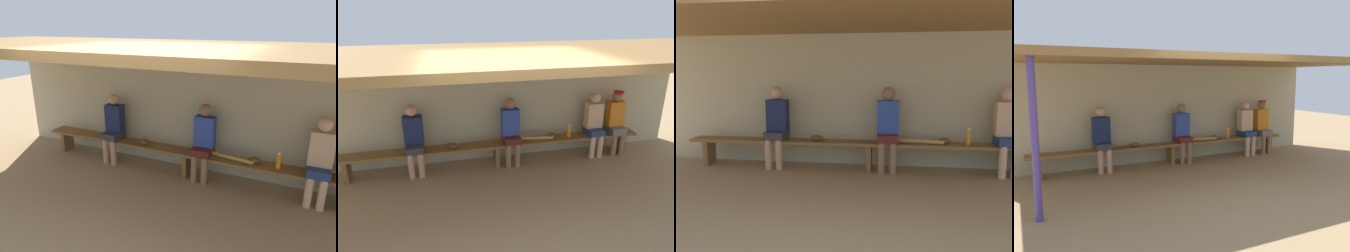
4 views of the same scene
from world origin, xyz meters
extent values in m
plane|color=#9E7F59|center=(0.00, 0.00, 0.00)|extent=(24.00, 24.00, 0.00)
cube|color=#B7AD8C|center=(0.00, 2.00, 1.10)|extent=(8.00, 0.20, 2.20)
cube|color=olive|center=(0.00, 0.70, 2.26)|extent=(8.00, 2.80, 0.12)
cube|color=brown|center=(0.00, 1.55, 0.43)|extent=(6.00, 0.36, 0.05)
cube|color=brown|center=(-2.75, 1.55, 0.21)|extent=(0.08, 0.29, 0.41)
cube|color=brown|center=(0.00, 1.55, 0.21)|extent=(0.08, 0.29, 0.41)
cube|color=#333338|center=(-1.53, 1.53, 0.53)|extent=(0.32, 0.40, 0.14)
cylinder|color=tan|center=(-1.62, 1.37, 0.24)|extent=(0.11, 0.11, 0.48)
cylinder|color=tan|center=(-1.44, 1.37, 0.24)|extent=(0.11, 0.11, 0.48)
cube|color=#19234C|center=(-1.53, 1.61, 0.86)|extent=(0.34, 0.20, 0.52)
sphere|color=tan|center=(-1.53, 1.61, 1.23)|extent=(0.21, 0.21, 0.21)
cube|color=#591E19|center=(0.29, 1.53, 0.53)|extent=(0.32, 0.40, 0.14)
cylinder|color=#8C6647|center=(0.20, 1.37, 0.24)|extent=(0.11, 0.11, 0.48)
cylinder|color=#8C6647|center=(0.38, 1.37, 0.24)|extent=(0.11, 0.11, 0.48)
cube|color=#2D47A5|center=(0.29, 1.61, 0.86)|extent=(0.34, 0.20, 0.52)
sphere|color=#8C6647|center=(0.29, 1.61, 1.23)|extent=(0.21, 0.21, 0.21)
cube|color=navy|center=(2.08, 1.53, 0.53)|extent=(0.32, 0.40, 0.14)
cylinder|color=#DBAD84|center=(1.99, 1.37, 0.24)|extent=(0.11, 0.11, 0.48)
cube|color=#DBAD84|center=(2.08, 1.61, 0.86)|extent=(0.34, 0.20, 0.52)
sphere|color=#DBAD84|center=(2.08, 1.61, 1.23)|extent=(0.21, 0.21, 0.21)
cylinder|color=orange|center=(1.52, 1.54, 0.58)|extent=(0.07, 0.07, 0.24)
cylinder|color=white|center=(1.52, 1.54, 0.71)|extent=(0.05, 0.05, 0.02)
ellipsoid|color=brown|center=(-0.85, 1.54, 0.51)|extent=(0.29, 0.26, 0.09)
ellipsoid|color=brown|center=(1.15, 1.58, 0.51)|extent=(0.29, 0.29, 0.09)
cylinder|color=tan|center=(0.75, 1.55, 0.49)|extent=(0.83, 0.18, 0.07)
camera|label=1|loc=(1.79, -3.04, 2.58)|focal=32.52mm
camera|label=2|loc=(-1.07, -3.83, 2.93)|focal=32.80mm
camera|label=3|loc=(0.41, -3.94, 1.51)|focal=37.39mm
camera|label=4|loc=(-3.11, -5.35, 1.93)|focal=36.71mm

